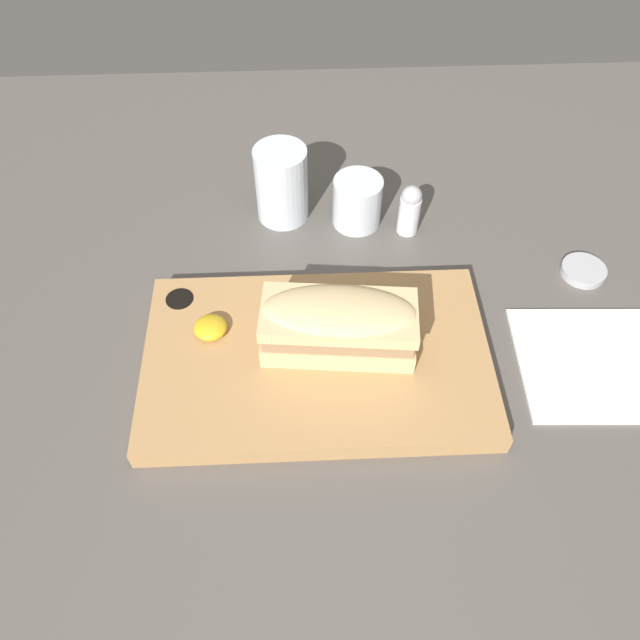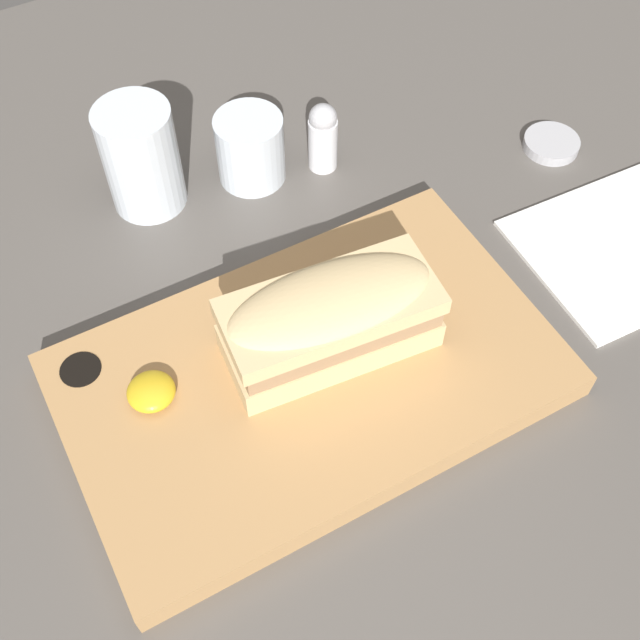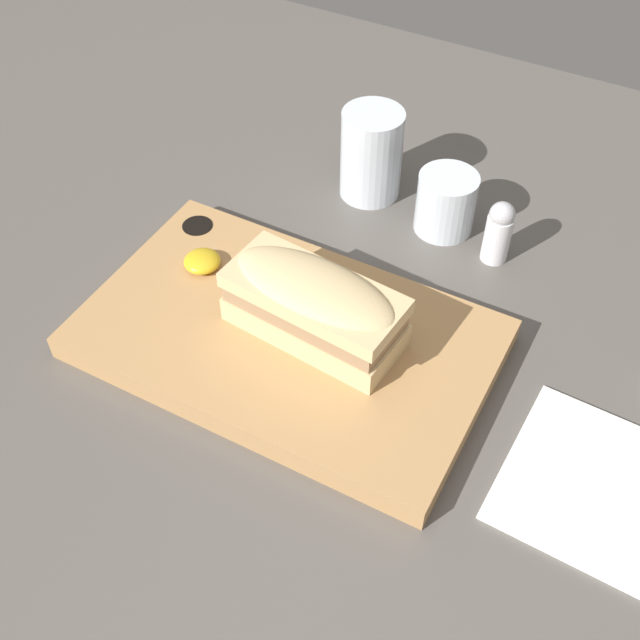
{
  "view_description": "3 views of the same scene",
  "coord_description": "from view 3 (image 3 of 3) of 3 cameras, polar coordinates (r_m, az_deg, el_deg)",
  "views": [
    {
      "loc": [
        -10.29,
        -41.19,
        58.47
      ],
      "look_at": [
        -8.61,
        -2.61,
        9.13
      ],
      "focal_mm": 35.0,
      "sensor_mm": 36.0,
      "label": 1
    },
    {
      "loc": [
        -23.64,
        -31.6,
        55.77
      ],
      "look_at": [
        -7.15,
        -1.56,
        7.15
      ],
      "focal_mm": 45.0,
      "sensor_mm": 36.0,
      "label": 2
    },
    {
      "loc": [
        16.63,
        -44.4,
        58.3
      ],
      "look_at": [
        -5.15,
        -4.08,
        8.49
      ],
      "focal_mm": 45.0,
      "sensor_mm": 36.0,
      "label": 3
    }
  ],
  "objects": [
    {
      "name": "mustard_dollop",
      "position": [
        0.78,
        -8.55,
        3.97
      ],
      "size": [
        3.57,
        3.57,
        1.43
      ],
      "color": "gold",
      "rests_on": "serving_board"
    },
    {
      "name": "dining_table",
      "position": [
        0.74,
        5.0,
        -3.26
      ],
      "size": [
        192.2,
        113.05,
        2.0
      ],
      "color": "#56514C",
      "rests_on": "ground"
    },
    {
      "name": "water_glass",
      "position": [
        0.88,
        3.65,
        11.35
      ],
      "size": [
        6.69,
        6.69,
        10.06
      ],
      "color": "silver",
      "rests_on": "dining_table"
    },
    {
      "name": "salt_shaker",
      "position": [
        0.82,
        12.58,
        6.19
      ],
      "size": [
        2.71,
        2.71,
        7.02
      ],
      "color": "white",
      "rests_on": "dining_table"
    },
    {
      "name": "wine_glass",
      "position": [
        0.85,
        8.91,
        8.04
      ],
      "size": [
        6.26,
        6.26,
        6.55
      ],
      "color": "silver",
      "rests_on": "dining_table"
    },
    {
      "name": "serving_board",
      "position": [
        0.73,
        -2.39,
        -1.29
      ],
      "size": [
        36.72,
        22.41,
        2.51
      ],
      "color": "tan",
      "rests_on": "dining_table"
    },
    {
      "name": "sandwich",
      "position": [
        0.7,
        -0.41,
        1.17
      ],
      "size": [
        16.44,
        8.38,
        6.73
      ],
      "rotation": [
        0.0,
        0.0,
        -0.1
      ],
      "color": "#DBBC84",
      "rests_on": "serving_board"
    },
    {
      "name": "napkin",
      "position": [
        0.69,
        20.26,
        -11.6
      ],
      "size": [
        18.04,
        15.59,
        0.4
      ],
      "rotation": [
        0.0,
        0.0,
        -0.04
      ],
      "color": "white",
      "rests_on": "dining_table"
    }
  ]
}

